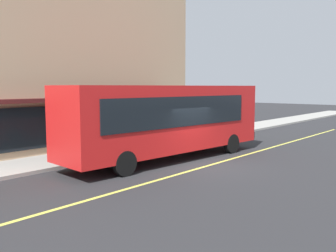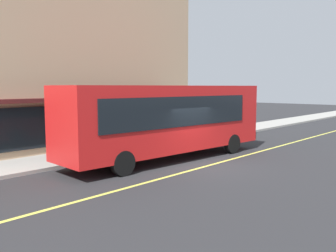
# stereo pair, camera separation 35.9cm
# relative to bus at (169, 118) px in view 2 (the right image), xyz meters

# --- Properties ---
(ground) EXTENTS (120.00, 120.00, 0.00)m
(ground) POSITION_rel_bus_xyz_m (0.06, -2.24, -1.99)
(ground) COLOR #28282B
(sidewalk) EXTENTS (80.00, 2.86, 0.15)m
(sidewalk) POSITION_rel_bus_xyz_m (0.06, 3.49, -1.91)
(sidewalk) COLOR #9E9B93
(sidewalk) RESTS_ON ground
(lane_centre_stripe) EXTENTS (36.00, 0.16, 0.01)m
(lane_centre_stripe) POSITION_rel_bus_xyz_m (0.06, -2.24, -1.98)
(lane_centre_stripe) COLOR #D8D14C
(lane_centre_stripe) RESTS_ON ground
(storefront_building) EXTENTS (18.80, 12.05, 11.83)m
(storefront_building) POSITION_rel_bus_xyz_m (-1.83, 10.63, 3.92)
(storefront_building) COLOR tan
(storefront_building) RESTS_ON ground
(bus) EXTENTS (11.29, 3.36, 3.50)m
(bus) POSITION_rel_bus_xyz_m (0.00, 0.00, 0.00)
(bus) COLOR red
(bus) RESTS_ON ground
(traffic_light) EXTENTS (0.30, 0.52, 3.20)m
(traffic_light) POSITION_rel_bus_xyz_m (-1.86, 2.66, 0.55)
(traffic_light) COLOR #2D2D33
(traffic_light) RESTS_ON sidewalk
(pedestrian_waiting) EXTENTS (0.34, 0.34, 1.62)m
(pedestrian_waiting) POSITION_rel_bus_xyz_m (7.67, 3.65, -0.87)
(pedestrian_waiting) COLOR black
(pedestrian_waiting) RESTS_ON sidewalk
(pedestrian_near_storefront) EXTENTS (0.34, 0.34, 1.70)m
(pedestrian_near_storefront) POSITION_rel_bus_xyz_m (8.43, 4.36, -0.81)
(pedestrian_near_storefront) COLOR black
(pedestrian_near_storefront) RESTS_ON sidewalk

